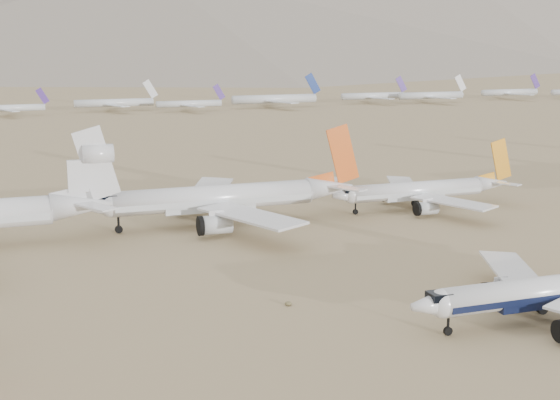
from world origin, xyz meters
The scene contains 6 objects.
ground centered at (0.00, 0.00, 0.00)m, with size 7000.00×7000.00×0.00m, color olive.
main_airliner centered at (1.13, -2.61, 4.08)m, with size 42.05×41.07×14.84m.
row2_gold_tail centered at (18.75, 63.19, 4.09)m, with size 41.10×40.19×14.63m.
row2_orange_tail centered at (-25.46, 63.64, 5.37)m, with size 53.62×52.46×19.13m.
distant_storage_row centered at (73.44, 313.93, 4.38)m, with size 661.55×58.66×15.95m.
foothills centered at (526.68, 1100.00, 67.15)m, with size 4637.50×1395.00×155.00m.
Camera 1 is at (-65.82, -81.69, 36.10)m, focal length 50.00 mm.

